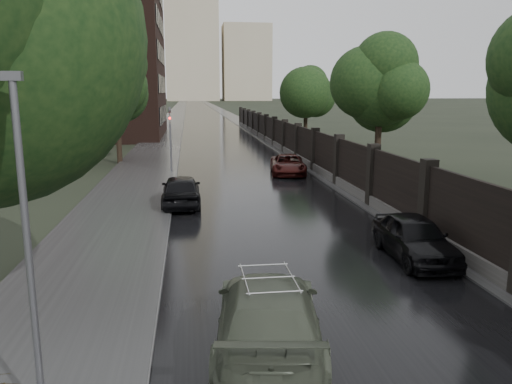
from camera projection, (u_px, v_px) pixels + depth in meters
name	position (u px, v px, depth m)	size (l,w,h in m)	color
road	(197.00, 105.00, 191.17)	(8.00, 420.00, 0.02)	black
sidewalk_left	(181.00, 105.00, 190.37)	(4.00, 420.00, 0.16)	#2D2D2D
verge_right	(211.00, 105.00, 191.88)	(3.00, 420.00, 0.08)	#2D2D2D
fence_right	(292.00, 144.00, 38.04)	(0.45, 75.72, 2.70)	#383533
tree_left_far	(116.00, 86.00, 33.61)	(4.25, 4.25, 7.39)	black
tree_right_b	(380.00, 91.00, 27.91)	(4.08, 4.08, 7.01)	black
tree_right_c	(306.00, 91.00, 45.41)	(4.08, 4.08, 7.01)	black
lamp_post	(29.00, 256.00, 6.75)	(0.25, 0.12, 5.11)	#59595E
traffic_light	(170.00, 134.00, 29.78)	(0.16, 0.32, 4.00)	#59595E
brick_building	(46.00, 43.00, 52.75)	(24.00, 18.00, 20.00)	black
stalinist_tower	(192.00, 34.00, 290.55)	(92.00, 30.00, 159.00)	tan
volga_sedan	(268.00, 315.00, 9.45)	(1.96, 4.83, 1.40)	#4B5242
hatchback_left	(181.00, 190.00, 21.53)	(1.65, 4.11, 1.40)	black
car_right_near	(415.00, 238.00, 14.64)	(1.56, 3.88, 1.32)	black
car_right_far	(288.00, 165.00, 29.91)	(1.98, 4.29, 1.19)	black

